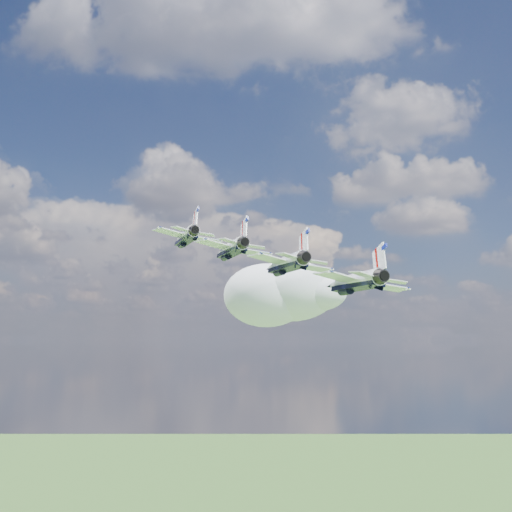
# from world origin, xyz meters

# --- Properties ---
(cloud_far) EXTENTS (61.99, 48.71, 24.35)m
(cloud_far) POSITION_xyz_m (9.98, 189.37, 168.59)
(cloud_far) COLOR white
(jet_0) EXTENTS (14.51, 16.58, 5.60)m
(jet_0) POSITION_xyz_m (3.58, -2.30, 159.75)
(jet_0) COLOR white
(jet_1) EXTENTS (14.51, 16.58, 5.60)m
(jet_1) POSITION_xyz_m (11.12, -9.67, 156.85)
(jet_1) COLOR white
(jet_2) EXTENTS (14.51, 16.58, 5.60)m
(jet_2) POSITION_xyz_m (18.67, -17.03, 153.95)
(jet_2) COLOR white
(jet_3) EXTENTS (14.51, 16.58, 5.60)m
(jet_3) POSITION_xyz_m (26.22, -24.40, 151.05)
(jet_3) COLOR silver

